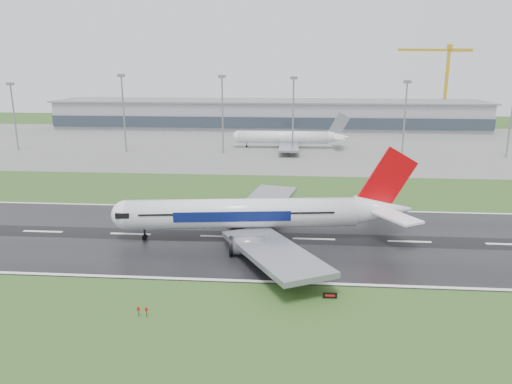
{
  "coord_description": "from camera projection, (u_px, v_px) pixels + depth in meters",
  "views": [
    {
      "loc": [
        15.48,
        -98.78,
        36.36
      ],
      "look_at": [
        6.67,
        12.0,
        7.0
      ],
      "focal_mm": 34.32,
      "sensor_mm": 36.0,
      "label": 1
    }
  ],
  "objects": [
    {
      "name": "floodmast_0",
      "position": [
        15.0,
        118.0,
        206.42
      ],
      "size": [
        0.64,
        0.64,
        27.43
      ],
      "primitive_type": "cylinder",
      "color": "gray",
      "rests_on": "ground"
    },
    {
      "name": "terminal",
      "position": [
        268.0,
        115.0,
        282.06
      ],
      "size": [
        240.0,
        36.0,
        15.0
      ],
      "primitive_type": "cube",
      "color": "gray",
      "rests_on": "ground"
    },
    {
      "name": "main_airliner",
      "position": [
        263.0,
        196.0,
        102.46
      ],
      "size": [
        70.41,
        67.79,
        18.71
      ],
      "primitive_type": null,
      "rotation": [
        0.0,
        0.0,
        0.12
      ],
      "color": "white",
      "rests_on": "runway"
    },
    {
      "name": "parked_airliner",
      "position": [
        288.0,
        131.0,
        214.02
      ],
      "size": [
        52.32,
        48.77,
        15.2
      ],
      "primitive_type": null,
      "rotation": [
        0.0,
        0.0,
        0.01
      ],
      "color": "white",
      "rests_on": "apron"
    },
    {
      "name": "floodmast_1",
      "position": [
        124.0,
        115.0,
        202.34
      ],
      "size": [
        0.64,
        0.64,
        30.9
      ],
      "primitive_type": "cylinder",
      "color": "gray",
      "rests_on": "ground"
    },
    {
      "name": "runway",
      "position": [
        221.0,
        237.0,
        105.66
      ],
      "size": [
        400.0,
        45.0,
        0.1
      ],
      "primitive_type": "cube",
      "color": "black",
      "rests_on": "ground"
    },
    {
      "name": "floodmast_4",
      "position": [
        404.0,
        120.0,
        193.88
      ],
      "size": [
        0.64,
        0.64,
        28.7
      ],
      "primitive_type": "cylinder",
      "color": "gray",
      "rests_on": "ground"
    },
    {
      "name": "floodmast_5",
      "position": [
        511.0,
        116.0,
        190.22
      ],
      "size": [
        0.64,
        0.64,
        32.92
      ],
      "primitive_type": "cylinder",
      "color": "gray",
      "rests_on": "ground"
    },
    {
      "name": "tower_crane",
      "position": [
        446.0,
        86.0,
        284.62
      ],
      "size": [
        45.81,
        16.99,
        46.5
      ],
      "primitive_type": null,
      "rotation": [
        0.0,
        0.0,
        0.31
      ],
      "color": "gold",
      "rests_on": "ground"
    },
    {
      "name": "ground",
      "position": [
        221.0,
        237.0,
        105.67
      ],
      "size": [
        520.0,
        520.0,
        0.0
      ],
      "primitive_type": "plane",
      "color": "#2A4D1C",
      "rests_on": "ground"
    },
    {
      "name": "floodmast_3",
      "position": [
        293.0,
        118.0,
        197.09
      ],
      "size": [
        0.64,
        0.64,
        30.07
      ],
      "primitive_type": "cylinder",
      "color": "gray",
      "rests_on": "ground"
    },
    {
      "name": "apron",
      "position": [
        261.0,
        144.0,
        226.14
      ],
      "size": [
        400.0,
        130.0,
        0.08
      ],
      "primitive_type": "cube",
      "color": "slate",
      "rests_on": "ground"
    },
    {
      "name": "floodmast_2",
      "position": [
        223.0,
        116.0,
        199.22
      ],
      "size": [
        0.64,
        0.64,
        30.58
      ],
      "primitive_type": "cylinder",
      "color": "gray",
      "rests_on": "ground"
    },
    {
      "name": "runway_sign",
      "position": [
        330.0,
        296.0,
        77.77
      ],
      "size": [
        2.27,
        0.96,
        1.04
      ],
      "primitive_type": null,
      "rotation": [
        0.0,
        0.0,
        0.32
      ],
      "color": "black",
      "rests_on": "ground"
    }
  ]
}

